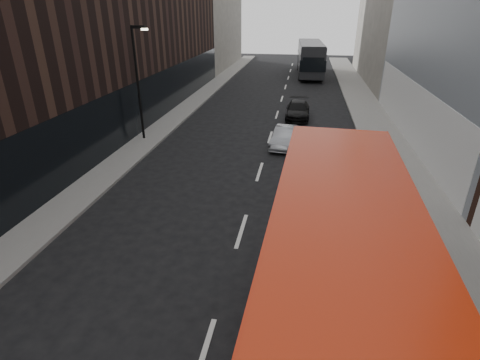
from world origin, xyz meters
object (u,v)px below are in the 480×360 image
at_px(car_a, 318,180).
at_px(car_b, 285,137).
at_px(red_bus, 338,340).
at_px(car_c, 298,110).
at_px(street_lamp, 138,76).
at_px(grey_bus, 310,58).

distance_m(car_a, car_b, 6.64).
distance_m(red_bus, car_c, 24.85).
distance_m(street_lamp, red_bus, 20.79).
distance_m(grey_bus, car_b, 28.18).
bearing_deg(red_bus, car_a, 91.95).
xyz_separation_m(street_lamp, car_b, (9.29, 0.34, -3.56)).
distance_m(grey_bus, car_a, 34.48).
bearing_deg(car_c, car_a, -84.01).
distance_m(grey_bus, car_c, 21.24).
bearing_deg(car_b, grey_bus, 94.05).
xyz_separation_m(car_b, car_c, (0.62, 6.93, 0.03)).
xyz_separation_m(street_lamp, grey_bus, (10.78, 28.44, -1.99)).
xyz_separation_m(street_lamp, car_a, (11.25, -6.00, -3.55)).
bearing_deg(street_lamp, car_a, -28.07).
relative_size(grey_bus, car_a, 3.45).
bearing_deg(car_a, car_b, 101.88).
height_order(street_lamp, red_bus, street_lamp).
height_order(street_lamp, grey_bus, street_lamp).
distance_m(street_lamp, grey_bus, 30.48).
relative_size(red_bus, car_a, 3.30).
relative_size(red_bus, grey_bus, 0.96).
bearing_deg(street_lamp, car_b, 2.12).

